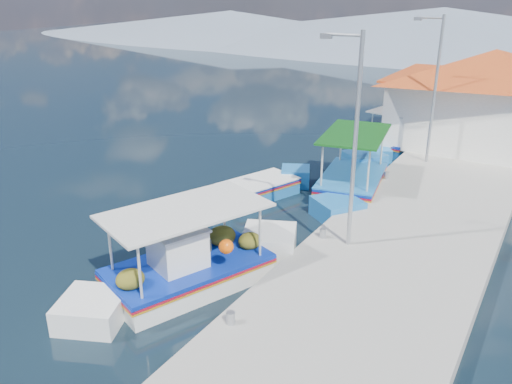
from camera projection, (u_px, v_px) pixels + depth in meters
The scene contains 10 objects.
ground at pixel (181, 249), 16.13m from camera, with size 160.00×160.00×0.00m, color black.
quay at pixel (427, 214), 18.03m from camera, with size 5.00×44.00×0.50m, color gray.
bollards at pixel (361, 198), 18.28m from camera, with size 0.20×17.20×0.30m.
main_caique at pixel (190, 269), 14.07m from camera, with size 3.97×6.99×2.48m.
caique_green_canopy at pixel (353, 183), 20.40m from camera, with size 2.94×7.05×2.68m.
caique_blue_hull at pixel (259, 190), 20.13m from camera, with size 2.74×5.06×0.96m.
caique_far at pixel (400, 141), 25.89m from camera, with size 2.78×6.36×2.28m.
harbor_building at pixel (489, 97), 24.16m from camera, with size 10.49×10.49×4.40m.
lamp_post_near at pixel (353, 132), 14.18m from camera, with size 1.21×0.14×6.00m.
lamp_post_far at pixel (434, 83), 21.37m from camera, with size 1.21×0.14×6.00m.
Camera 1 is at (9.33, -11.18, 7.52)m, focal length 36.98 mm.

